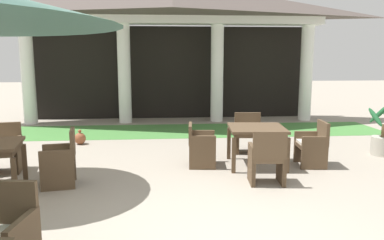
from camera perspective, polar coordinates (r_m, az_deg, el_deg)
background_pavilion at (r=12.38m, az=-3.25°, el=15.89°), size 10.07×3.04×4.42m
lawn_strip at (r=10.80m, az=-2.85°, el=-1.63°), size 11.87×2.13×0.01m
patio_table_mid_left at (r=7.33m, az=9.71°, el=-1.74°), size 1.12×1.12×0.76m
patio_chair_mid_left_south at (r=6.35m, az=11.23°, el=-5.76°), size 0.60×0.54×0.91m
patio_chair_mid_left_east at (r=7.64m, az=17.68°, el=-3.65°), size 0.55×0.62×0.86m
patio_chair_mid_left_north at (r=8.43m, az=8.47°, el=-2.10°), size 0.64×0.56×0.85m
patio_chair_mid_left_west at (r=7.29m, az=1.28°, el=-3.80°), size 0.55×0.64×0.81m
patio_chair_mid_right_east at (r=6.52m, az=-19.14°, el=-5.75°), size 0.61×0.62×0.92m
patio_chair_mid_right_north at (r=7.71m, az=-26.48°, el=-4.06°), size 0.67×0.68×0.87m
potted_palm_right_edge at (r=9.04m, az=26.71°, el=-2.61°), size 0.58×0.58×1.13m
terracotta_urn at (r=9.50m, az=-16.48°, el=-2.66°), size 0.27×0.27×0.36m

